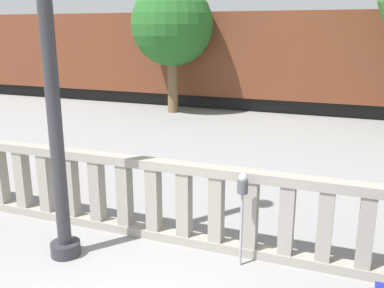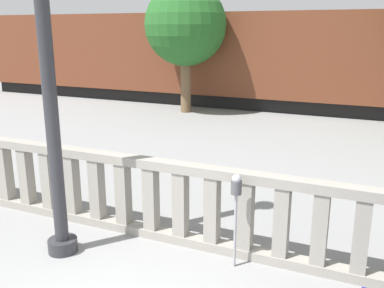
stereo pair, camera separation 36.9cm
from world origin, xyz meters
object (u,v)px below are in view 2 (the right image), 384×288
parking_meter (236,195)px  tree_right (185,25)px  train_near (271,59)px  lamppost (43,18)px

parking_meter → tree_right: tree_right is taller
train_near → tree_right: 3.92m
lamppost → parking_meter: (2.48, 0.65, -2.30)m
lamppost → train_near: bearing=90.9°
train_near → tree_right: (-2.76, -2.44, 1.33)m
lamppost → train_near: (-0.22, 13.29, -1.34)m
lamppost → tree_right: lamppost is taller
lamppost → parking_meter: 3.44m
parking_meter → tree_right: 11.79m
lamppost → train_near: 13.36m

